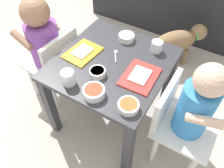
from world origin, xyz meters
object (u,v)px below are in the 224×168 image
veggie_bowl_near (94,92)px  seated_child_left (45,41)px  water_cup_right (68,78)px  dining_table (112,74)px  veggie_bowl_far (97,72)px  food_tray_right (140,76)px  cereal_bowl_left_side (128,106)px  cereal_bowl_right_side (126,37)px  dog (178,41)px  water_cup_left (157,47)px  spoon_by_left_tray (116,55)px  food_tray_left (83,52)px  seated_child_right (192,109)px

veggie_bowl_near → seated_child_left: bearing=157.1°
water_cup_right → veggie_bowl_near: 0.14m
dining_table → veggie_bowl_far: bearing=-96.3°
food_tray_right → veggie_bowl_far: size_ratio=2.54×
water_cup_right → cereal_bowl_left_side: size_ratio=0.77×
veggie_bowl_near → food_tray_right: bearing=58.3°
cereal_bowl_right_side → dog: bearing=70.2°
water_cup_left → spoon_by_left_tray: 0.21m
food_tray_right → cereal_bowl_left_side: 0.19m
dining_table → dog: size_ratio=1.50×
veggie_bowl_far → spoon_by_left_tray: size_ratio=0.87×
food_tray_left → water_cup_right: bearing=-70.9°
seated_child_right → spoon_by_left_tray: size_ratio=7.71×
veggie_bowl_far → seated_child_left: bearing=167.7°
seated_child_right → water_cup_right: 0.57m
food_tray_right → cereal_bowl_right_side: size_ratio=2.31×
water_cup_left → veggie_bowl_far: (-0.17, -0.31, -0.01)m
dining_table → water_cup_right: water_cup_right is taller
water_cup_left → spoon_by_left_tray: water_cup_left is taller
spoon_by_left_tray → cereal_bowl_right_side: bearing=96.9°
veggie_bowl_far → spoon_by_left_tray: veggie_bowl_far is taller
seated_child_right → cereal_bowl_right_side: bearing=153.0°
dog → veggie_bowl_far: 0.88m
seated_child_left → water_cup_right: bearing=-30.7°
water_cup_right → veggie_bowl_far: bearing=52.8°
food_tray_left → water_cup_left: bearing=33.9°
food_tray_right → spoon_by_left_tray: food_tray_right is taller
water_cup_left → seated_child_right: bearing=-39.6°
water_cup_right → cereal_bowl_left_side: (0.30, 0.01, -0.01)m
dog → spoon_by_left_tray: spoon_by_left_tray is taller
spoon_by_left_tray → water_cup_right: bearing=-107.6°
seated_child_right → food_tray_right: (-0.27, 0.02, 0.05)m
dining_table → cereal_bowl_left_side: size_ratio=6.31×
dining_table → water_cup_left: bearing=51.5°
cereal_bowl_left_side → spoon_by_left_tray: cereal_bowl_left_side is taller
dog → veggie_bowl_near: size_ratio=3.87×
water_cup_left → cereal_bowl_right_side: bearing=179.3°
seated_child_right → veggie_bowl_far: size_ratio=8.87×
spoon_by_left_tray → dog: bearing=75.7°
seated_child_left → water_cup_right: 0.40m
veggie_bowl_far → spoon_by_left_tray: bearing=88.6°
seated_child_left → cereal_bowl_right_side: seated_child_left is taller
seated_child_left → dog: seated_child_left is taller
food_tray_right → seated_child_left: bearing=179.8°
seated_child_left → seated_child_right: seated_child_left is taller
water_cup_right → seated_child_right: bearing=19.0°
cereal_bowl_right_side → cereal_bowl_left_side: (0.23, -0.40, -0.00)m
seated_child_right → spoon_by_left_tray: (-0.44, 0.09, 0.04)m
cereal_bowl_right_side → veggie_bowl_far: size_ratio=1.10×
veggie_bowl_near → dining_table: bearing=100.6°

